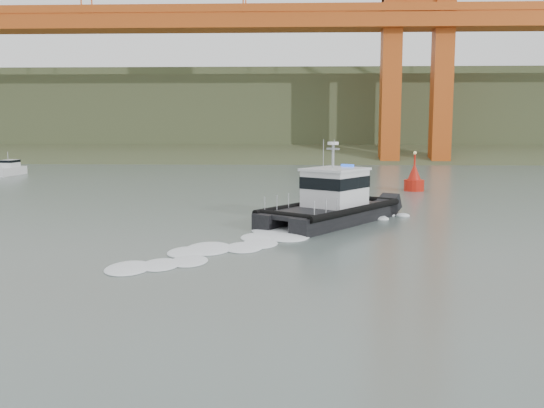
# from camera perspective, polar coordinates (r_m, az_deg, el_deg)

# --- Properties ---
(ground) EXTENTS (400.00, 400.00, 0.00)m
(ground) POSITION_cam_1_polar(r_m,az_deg,el_deg) (23.68, -5.28, -7.88)
(ground) COLOR #576761
(ground) RESTS_ON ground
(headlands) EXTENTS (500.00, 105.36, 27.12)m
(headlands) POSITION_cam_1_polar(r_m,az_deg,el_deg) (148.16, 1.02, 7.84)
(headlands) COLOR #384427
(headlands) RESTS_ON ground
(patrol_boat) EXTENTS (9.70, 11.24, 5.33)m
(patrol_boat) POSITION_cam_1_polar(r_m,az_deg,el_deg) (39.04, 5.67, 0.23)
(patrol_boat) COLOR black
(patrol_boat) RESTS_ON ground
(motorboat) EXTENTS (2.33, 5.57, 2.98)m
(motorboat) POSITION_cam_1_polar(r_m,az_deg,el_deg) (81.53, -23.50, 3.02)
(motorboat) COLOR silver
(motorboat) RESTS_ON ground
(nav_buoy) EXTENTS (1.90, 1.90, 3.96)m
(nav_buoy) POSITION_cam_1_polar(r_m,az_deg,el_deg) (58.79, 13.23, 2.23)
(nav_buoy) COLOR #AF180C
(nav_buoy) RESTS_ON ground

